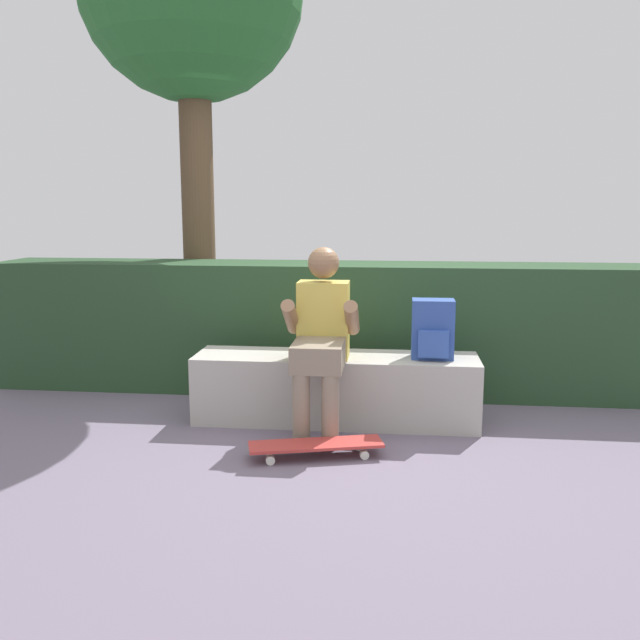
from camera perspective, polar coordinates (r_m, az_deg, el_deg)
ground_plane at (r=4.56m, az=1.02°, el=-9.49°), size 24.00×24.00×0.00m
bench_main at (r=4.74m, az=1.33°, el=-5.75°), size 1.95×0.48×0.47m
person_skater at (r=4.44m, az=0.10°, el=-1.14°), size 0.49×0.62×1.22m
skateboard_near_person at (r=4.13m, az=-0.35°, el=-10.46°), size 0.82×0.40×0.09m
backpack_on_bench at (r=4.63m, az=9.43°, el=-0.84°), size 0.28×0.23×0.40m
hedge_row at (r=5.49m, az=0.13°, el=-0.58°), size 5.28×0.61×1.03m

